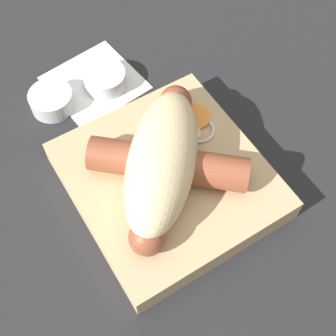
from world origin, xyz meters
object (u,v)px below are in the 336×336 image
(condiment_cup_near, at_px, (105,80))
(condiment_cup_far, at_px, (52,101))
(food_tray, at_px, (168,180))
(bread_roll, at_px, (164,163))
(sausage, at_px, (163,163))

(condiment_cup_near, relative_size, condiment_cup_far, 1.00)
(food_tray, relative_size, condiment_cup_far, 3.89)
(bread_roll, xyz_separation_m, sausage, (-0.01, 0.00, -0.01))
(condiment_cup_near, xyz_separation_m, condiment_cup_far, (-0.00, -0.07, 0.00))
(condiment_cup_near, bearing_deg, sausage, -5.09)
(condiment_cup_near, bearing_deg, condiment_cup_far, -93.55)
(bread_roll, bearing_deg, sausage, 156.67)
(sausage, distance_m, condiment_cup_near, 0.17)
(food_tray, height_order, bread_roll, bread_roll)
(condiment_cup_near, bearing_deg, bread_roll, -5.87)
(sausage, height_order, condiment_cup_far, sausage)
(food_tray, bearing_deg, condiment_cup_far, -160.52)
(food_tray, relative_size, condiment_cup_near, 3.89)
(bread_roll, bearing_deg, condiment_cup_far, -162.99)
(food_tray, distance_m, condiment_cup_far, 0.18)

